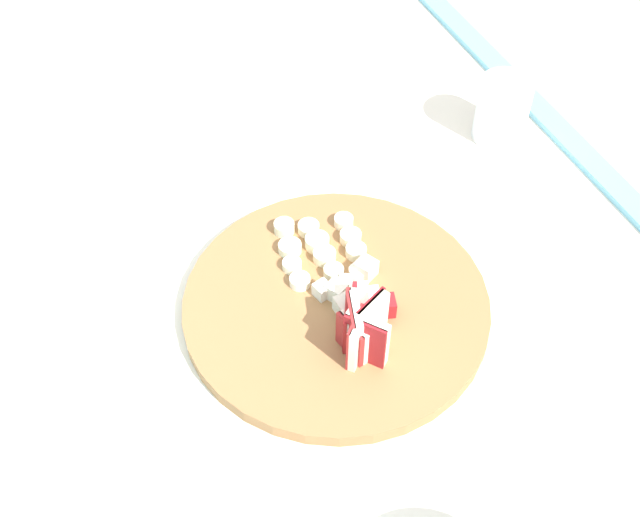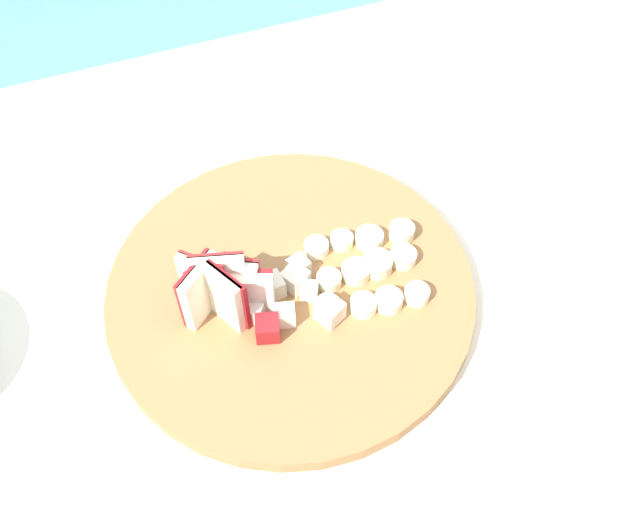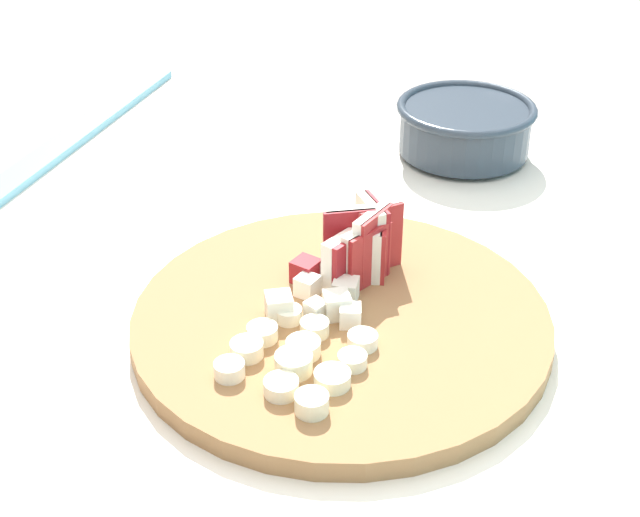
% 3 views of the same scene
% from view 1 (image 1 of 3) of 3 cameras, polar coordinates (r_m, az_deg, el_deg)
% --- Properties ---
extents(tiled_countertop, '(1.26, 0.87, 0.92)m').
position_cam_1_polar(tiled_countertop, '(1.36, -0.77, -11.44)').
color(tiled_countertop, silver).
rests_on(tiled_countertop, ground).
extents(tile_backsplash, '(2.40, 0.04, 1.26)m').
position_cam_1_polar(tile_backsplash, '(1.21, -21.86, -13.70)').
color(tile_backsplash, '#5BA3C1').
rests_on(tile_backsplash, ground).
extents(cutting_board, '(0.36, 0.36, 0.02)m').
position_cam_1_polar(cutting_board, '(0.91, 1.17, -3.38)').
color(cutting_board, olive).
rests_on(cutting_board, tiled_countertop).
extents(apple_wedge_fan, '(0.09, 0.07, 0.06)m').
position_cam_1_polar(apple_wedge_fan, '(0.85, 2.89, -5.02)').
color(apple_wedge_fan, maroon).
rests_on(apple_wedge_fan, cutting_board).
extents(apple_dice_pile, '(0.09, 0.09, 0.02)m').
position_cam_1_polar(apple_dice_pile, '(0.90, 2.73, -2.76)').
color(apple_dice_pile, '#EFE5CC').
rests_on(apple_dice_pile, cutting_board).
extents(banana_slice_rows, '(0.12, 0.11, 0.02)m').
position_cam_1_polar(banana_slice_rows, '(0.95, 0.06, 0.79)').
color(banana_slice_rows, white).
rests_on(banana_slice_rows, cutting_board).
extents(small_jar, '(0.07, 0.07, 0.09)m').
position_cam_1_polar(small_jar, '(1.14, 13.13, 10.50)').
color(small_jar, white).
rests_on(small_jar, tiled_countertop).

